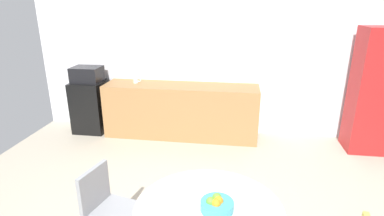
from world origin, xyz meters
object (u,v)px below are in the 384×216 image
fruit_bowl (217,205)px  mug_white (136,80)px  locker_cabinet (374,92)px  mini_fridge (91,106)px  chair_gray (104,201)px  microwave (87,74)px

fruit_bowl → mug_white: mug_white is taller
locker_cabinet → mug_white: size_ratio=14.61×
locker_cabinet → mug_white: locker_cabinet is taller
mini_fridge → locker_cabinet: (4.58, -0.10, 0.49)m
chair_gray → mug_white: size_ratio=6.43×
microwave → locker_cabinet: size_ratio=0.25×
mini_fridge → mug_white: 0.99m
mini_fridge → chair_gray: 3.02m
locker_cabinet → mug_white: 3.73m
mug_white → fruit_bowl: bearing=-61.7°
locker_cabinet → mug_white: bearing=177.8°
microwave → fruit_bowl: 3.80m
mini_fridge → locker_cabinet: bearing=-1.3°
microwave → mug_white: bearing=2.8°
mini_fridge → chair_gray: mini_fridge is taller
microwave → mug_white: (0.85, 0.04, -0.08)m
mini_fridge → chair_gray: size_ratio=1.08×
locker_cabinet → fruit_bowl: bearing=-127.4°
fruit_bowl → mug_white: 3.35m
microwave → fruit_bowl: microwave is taller
mini_fridge → chair_gray: bearing=-62.0°
mini_fridge → fruit_bowl: bearing=-49.9°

